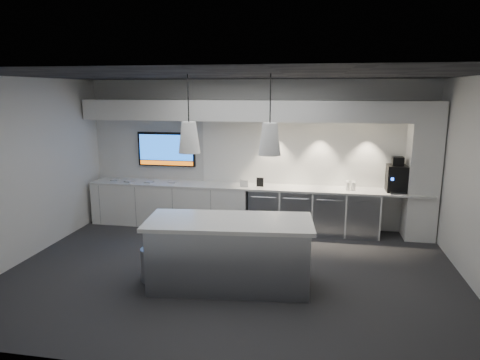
% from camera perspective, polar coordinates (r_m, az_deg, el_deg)
% --- Properties ---
extents(floor, '(7.00, 7.00, 0.00)m').
position_cam_1_polar(floor, '(6.84, -1.11, -12.16)').
color(floor, '#2A2A2D').
rests_on(floor, ground).
extents(ceiling, '(7.00, 7.00, 0.00)m').
position_cam_1_polar(ceiling, '(6.25, -1.22, 13.83)').
color(ceiling, black).
rests_on(ceiling, wall_back).
extents(wall_back, '(7.00, 0.00, 7.00)m').
position_cam_1_polar(wall_back, '(8.81, 2.08, 3.48)').
color(wall_back, silver).
rests_on(wall_back, floor).
extents(wall_front, '(7.00, 0.00, 7.00)m').
position_cam_1_polar(wall_front, '(4.04, -8.28, -6.83)').
color(wall_front, silver).
rests_on(wall_front, floor).
extents(wall_left, '(0.00, 7.00, 7.00)m').
position_cam_1_polar(wall_left, '(7.85, -27.06, 1.14)').
color(wall_left, silver).
rests_on(wall_left, floor).
extents(back_counter, '(6.80, 0.65, 0.04)m').
position_cam_1_polar(back_counter, '(8.60, 1.74, -0.92)').
color(back_counter, white).
rests_on(back_counter, left_base_cabinets).
extents(left_base_cabinets, '(3.30, 0.63, 0.86)m').
position_cam_1_polar(left_base_cabinets, '(9.13, -9.22, -3.22)').
color(left_base_cabinets, white).
rests_on(left_base_cabinets, floor).
extents(fridge_unit_a, '(0.60, 0.61, 0.85)m').
position_cam_1_polar(fridge_unit_a, '(8.68, 3.35, -3.91)').
color(fridge_unit_a, '#989BA0').
rests_on(fridge_unit_a, floor).
extents(fridge_unit_b, '(0.60, 0.61, 0.85)m').
position_cam_1_polar(fridge_unit_b, '(8.63, 7.52, -4.09)').
color(fridge_unit_b, '#989BA0').
rests_on(fridge_unit_b, floor).
extents(fridge_unit_c, '(0.60, 0.61, 0.85)m').
position_cam_1_polar(fridge_unit_c, '(8.63, 11.71, -4.25)').
color(fridge_unit_c, '#989BA0').
rests_on(fridge_unit_c, floor).
extents(fridge_unit_d, '(0.60, 0.61, 0.85)m').
position_cam_1_polar(fridge_unit_d, '(8.67, 15.88, -4.38)').
color(fridge_unit_d, '#989BA0').
rests_on(fridge_unit_d, floor).
extents(backsplash, '(4.60, 0.03, 1.30)m').
position_cam_1_polar(backsplash, '(8.69, 9.93, 3.53)').
color(backsplash, white).
rests_on(backsplash, wall_back).
extents(soffit, '(6.90, 0.60, 0.40)m').
position_cam_1_polar(soffit, '(8.42, 1.83, 9.25)').
color(soffit, white).
rests_on(soffit, wall_back).
extents(column, '(0.55, 0.55, 2.60)m').
position_cam_1_polar(column, '(8.68, 23.17, 1.05)').
color(column, white).
rests_on(column, floor).
extents(wall_tv, '(1.25, 0.07, 0.72)m').
position_cam_1_polar(wall_tv, '(9.21, -9.77, 4.06)').
color(wall_tv, black).
rests_on(wall_tv, wall_back).
extents(island, '(2.43, 1.24, 0.99)m').
position_cam_1_polar(island, '(6.22, -1.42, -9.69)').
color(island, '#989BA0').
rests_on(island, floor).
extents(bin, '(0.37, 0.37, 0.50)m').
position_cam_1_polar(bin, '(6.61, -11.55, -10.97)').
color(bin, '#989BA0').
rests_on(bin, floor).
extents(coffee_machine, '(0.37, 0.54, 0.67)m').
position_cam_1_polar(coffee_machine, '(8.61, 20.16, 0.34)').
color(coffee_machine, black).
rests_on(coffee_machine, back_counter).
extents(sign_black, '(0.14, 0.02, 0.18)m').
position_cam_1_polar(sign_black, '(8.53, 2.69, -0.28)').
color(sign_black, black).
rests_on(sign_black, back_counter).
extents(sign_white, '(0.18, 0.06, 0.14)m').
position_cam_1_polar(sign_white, '(8.49, 0.56, -0.47)').
color(sign_white, white).
rests_on(sign_white, back_counter).
extents(cup_cluster, '(0.19, 0.19, 0.16)m').
position_cam_1_polar(cup_cluster, '(8.52, 14.54, -0.74)').
color(cup_cluster, white).
rests_on(cup_cluster, back_counter).
extents(tray_a, '(0.17, 0.17, 0.02)m').
position_cam_1_polar(tray_a, '(9.49, -16.34, 0.01)').
color(tray_a, '#AEAEAE').
rests_on(tray_a, back_counter).
extents(tray_b, '(0.20, 0.20, 0.02)m').
position_cam_1_polar(tray_b, '(9.26, -14.56, -0.18)').
color(tray_b, '#AEAEAE').
rests_on(tray_b, back_counter).
extents(tray_c, '(0.19, 0.19, 0.02)m').
position_cam_1_polar(tray_c, '(9.10, -12.04, -0.26)').
color(tray_c, '#AEAEAE').
rests_on(tray_c, back_counter).
extents(tray_d, '(0.16, 0.16, 0.02)m').
position_cam_1_polar(tray_d, '(8.99, -9.01, -0.29)').
color(tray_d, '#AEAEAE').
rests_on(tray_d, back_counter).
extents(pendant_left, '(0.30, 0.30, 1.13)m').
position_cam_1_polar(pendant_left, '(5.95, -6.80, 5.68)').
color(pendant_left, white).
rests_on(pendant_left, ceiling).
extents(pendant_right, '(0.30, 0.30, 1.13)m').
position_cam_1_polar(pendant_right, '(5.73, 3.99, 5.49)').
color(pendant_right, white).
rests_on(pendant_right, ceiling).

